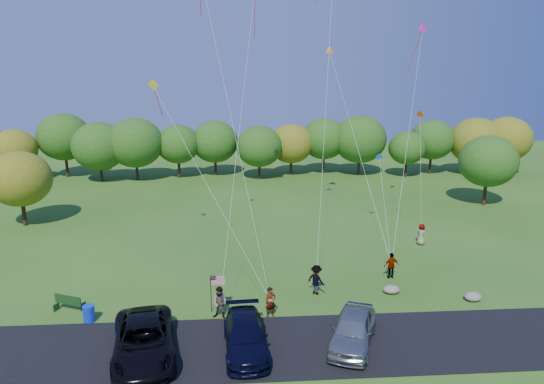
{
  "coord_description": "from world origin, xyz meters",
  "views": [
    {
      "loc": [
        -2.14,
        -26.37,
        13.79
      ],
      "look_at": [
        0.12,
        6.0,
        5.77
      ],
      "focal_mm": 32.0,
      "sensor_mm": 36.0,
      "label": 1
    }
  ],
  "objects": [
    {
      "name": "treeline",
      "position": [
        -0.22,
        35.26,
        4.59
      ],
      "size": [
        76.48,
        26.96,
        7.99
      ],
      "color": "#382314",
      "rests_on": "ground"
    },
    {
      "name": "minivan_silver",
      "position": [
        3.61,
        -4.19,
        0.92
      ],
      "size": [
        3.73,
        5.41,
        1.71
      ],
      "primitive_type": "imported",
      "rotation": [
        0.0,
        0.0,
        -0.38
      ],
      "color": "gray",
      "rests_on": "asphalt_lane"
    },
    {
      "name": "ground",
      "position": [
        0.0,
        0.0,
        0.0
      ],
      "size": [
        140.0,
        140.0,
        0.0
      ],
      "primitive_type": "plane",
      "color": "#2B5919",
      "rests_on": "ground"
    },
    {
      "name": "minivan_dark",
      "position": [
        -6.97,
        -4.54,
        0.94
      ],
      "size": [
        4.01,
        6.76,
        1.76
      ],
      "primitive_type": "imported",
      "rotation": [
        0.0,
        0.0,
        0.18
      ],
      "color": "black",
      "rests_on": "asphalt_lane"
    },
    {
      "name": "boulder_near",
      "position": [
        7.51,
        1.67,
        0.27
      ],
      "size": [
        1.08,
        0.84,
        0.54
      ],
      "primitive_type": "ellipsoid",
      "color": "gray",
      "rests_on": "ground"
    },
    {
      "name": "flyer_b",
      "position": [
        -3.33,
        -0.8,
        0.96
      ],
      "size": [
        1.1,
        0.95,
        1.92
      ],
      "primitive_type": "imported",
      "rotation": [
        0.0,
        0.0,
        -0.27
      ],
      "color": "#4C4C59",
      "rests_on": "ground"
    },
    {
      "name": "asphalt_lane",
      "position": [
        0.0,
        -4.0,
        0.03
      ],
      "size": [
        44.0,
        6.0,
        0.06
      ],
      "primitive_type": "cube",
      "color": "black",
      "rests_on": "ground"
    },
    {
      "name": "flag_assembly",
      "position": [
        -3.65,
        -0.03,
        1.72
      ],
      "size": [
        0.86,
        0.56,
        2.32
      ],
      "color": "black",
      "rests_on": "ground"
    },
    {
      "name": "flyer_c",
      "position": [
        2.66,
        1.93,
        0.97
      ],
      "size": [
        1.41,
        1.39,
        1.95
      ],
      "primitive_type": "imported",
      "rotation": [
        0.0,
        0.0,
        2.39
      ],
      "color": "#4C4C59",
      "rests_on": "ground"
    },
    {
      "name": "park_bench",
      "position": [
        -12.35,
        0.68,
        0.55
      ],
      "size": [
        1.81,
        1.0,
        1.03
      ],
      "rotation": [
        0.0,
        0.0,
        -0.4
      ],
      "color": "#163915",
      "rests_on": "ground"
    },
    {
      "name": "trash_barrel",
      "position": [
        -10.77,
        -0.7,
        0.49
      ],
      "size": [
        0.65,
        0.65,
        0.98
      ],
      "primitive_type": "cylinder",
      "color": "#0E30D6",
      "rests_on": "ground"
    },
    {
      "name": "boulder_far",
      "position": [
        12.23,
        0.3,
        0.28
      ],
      "size": [
        1.07,
        0.89,
        0.56
      ],
      "primitive_type": "ellipsoid",
      "color": "gray",
      "rests_on": "ground"
    },
    {
      "name": "flyer_d",
      "position": [
        8.21,
        4.04,
        0.91
      ],
      "size": [
        1.14,
        0.65,
        1.83
      ],
      "primitive_type": "imported",
      "rotation": [
        0.0,
        0.0,
        3.34
      ],
      "color": "#4C4C59",
      "rests_on": "ground"
    },
    {
      "name": "flyer_e",
      "position": [
        12.72,
        10.41,
        0.89
      ],
      "size": [
        0.93,
        1.04,
        1.78
      ],
      "primitive_type": "imported",
      "rotation": [
        0.0,
        0.0,
        2.11
      ],
      "color": "#4C4C59",
      "rests_on": "ground"
    },
    {
      "name": "flyer_a",
      "position": [
        -0.44,
        -0.8,
        0.9
      ],
      "size": [
        0.77,
        0.64,
        1.8
      ],
      "primitive_type": "imported",
      "rotation": [
        0.0,
        0.0,
        0.37
      ],
      "color": "#4C4C59",
      "rests_on": "ground"
    },
    {
      "name": "minivan_navy",
      "position": [
        -1.94,
        -4.29,
        0.83
      ],
      "size": [
        2.44,
        5.42,
        1.54
      ],
      "primitive_type": "imported",
      "rotation": [
        0.0,
        0.0,
        0.05
      ],
      "color": "black",
      "rests_on": "asphalt_lane"
    }
  ]
}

